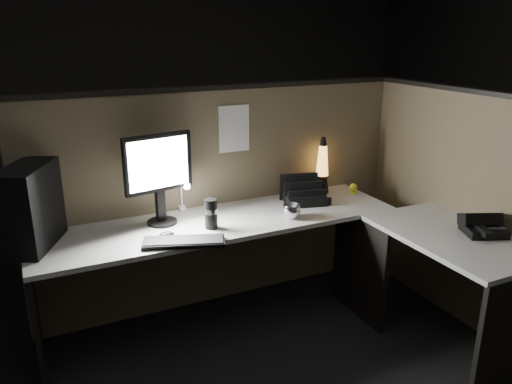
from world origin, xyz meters
name	(u,v)px	position (x,y,z in m)	size (l,w,h in m)	color
floor	(285,366)	(0.00, 0.00, 0.00)	(6.00, 6.00, 0.00)	black
room_shell	(292,85)	(0.00, 0.00, 1.62)	(6.00, 6.00, 6.00)	silver
partition_back	(224,199)	(0.00, 0.93, 0.75)	(2.66, 0.06, 1.50)	brown
partition_right	(456,207)	(1.33, 0.10, 0.75)	(0.06, 1.66, 1.50)	brown
desk	(293,254)	(0.18, 0.25, 0.58)	(2.60, 1.60, 0.73)	#A6A49C
pc_tower	(31,207)	(-1.22, 0.68, 0.96)	(0.20, 0.44, 0.46)	black
monitor	(159,170)	(-0.50, 0.73, 1.07)	(0.43, 0.19, 0.56)	black
keyboard	(184,242)	(-0.47, 0.35, 0.74)	(0.46, 0.15, 0.02)	black
mouse	(167,235)	(-0.54, 0.47, 0.75)	(0.09, 0.07, 0.04)	black
clip_lamp	(184,194)	(-0.32, 0.82, 0.86)	(0.04, 0.18, 0.23)	silver
organizer	(304,195)	(0.50, 0.68, 0.78)	(0.32, 0.30, 0.21)	black
lava_lamp	(322,170)	(0.73, 0.81, 0.90)	(0.11, 0.11, 0.41)	black
travel_mug	(211,214)	(-0.25, 0.51, 0.82)	(0.08, 0.08, 0.18)	black
steel_mug	(292,211)	(0.27, 0.44, 0.78)	(0.12, 0.12, 0.09)	silver
figurine	(353,187)	(0.92, 0.68, 0.78)	(0.06, 0.06, 0.06)	#EDF727
pinned_paper	(234,129)	(0.07, 0.90, 1.24)	(0.22, 0.00, 0.31)	white
desk_phone	(482,225)	(1.16, -0.25, 0.78)	(0.28, 0.28, 0.13)	black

